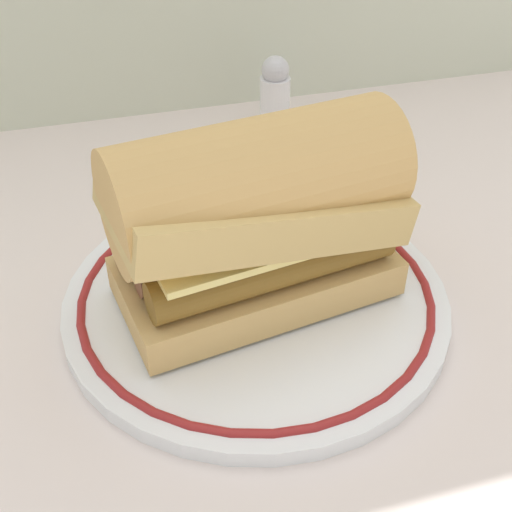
# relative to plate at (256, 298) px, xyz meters

# --- Properties ---
(ground_plane) EXTENTS (1.50, 1.50, 0.00)m
(ground_plane) POSITION_rel_plate_xyz_m (-0.01, -0.03, -0.01)
(ground_plane) COLOR beige
(plate) EXTENTS (0.27, 0.27, 0.01)m
(plate) POSITION_rel_plate_xyz_m (0.00, 0.00, 0.00)
(plate) COLOR white
(plate) RESTS_ON ground_plane
(sausage_sandwich) EXTENTS (0.20, 0.12, 0.13)m
(sausage_sandwich) POSITION_rel_plate_xyz_m (-0.00, 0.00, 0.07)
(sausage_sandwich) COLOR tan
(sausage_sandwich) RESTS_ON plate
(salt_shaker) EXTENTS (0.03, 0.03, 0.08)m
(salt_shaker) POSITION_rel_plate_xyz_m (0.09, 0.26, 0.03)
(salt_shaker) COLOR white
(salt_shaker) RESTS_ON ground_plane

